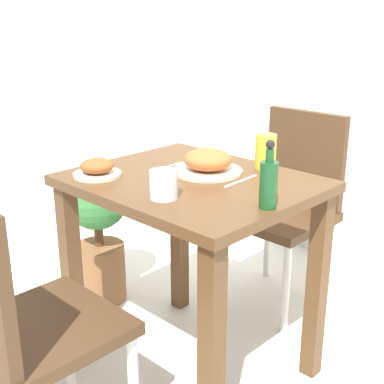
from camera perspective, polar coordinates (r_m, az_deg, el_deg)
ground_plane at (r=2.20m, az=-0.00°, el=-17.95°), size 16.00×16.00×0.00m
wall_back at (r=2.81m, az=19.12°, el=17.48°), size 8.00×0.05×2.60m
dining_table at (r=1.90m, az=-0.00°, el=-2.92°), size 0.81×0.67×0.77m
chair_near at (r=1.61m, az=-18.13°, el=-12.69°), size 0.42×0.42×0.89m
chair_far at (r=2.50m, az=10.33°, el=-0.65°), size 0.42×0.42×0.89m
food_plate at (r=1.90m, az=1.69°, el=3.18°), size 0.25×0.25×0.09m
side_plate at (r=1.90m, az=-10.10°, el=2.47°), size 0.17×0.17×0.06m
drink_cup at (r=1.64m, az=-3.05°, el=0.80°), size 0.09×0.09×0.09m
juice_glass at (r=1.97m, az=7.86°, el=4.32°), size 0.08×0.08×0.13m
sauce_bottle at (r=1.56m, az=8.17°, el=1.07°), size 0.05×0.05×0.20m
fork_utensil at (r=2.02m, az=-1.54°, el=3.01°), size 0.02×0.18×0.00m
spoon_utensil at (r=1.82m, az=5.26°, el=1.17°), size 0.02×0.18×0.00m
potted_plant_left at (r=2.51m, az=-9.96°, el=-3.59°), size 0.29×0.29×0.66m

